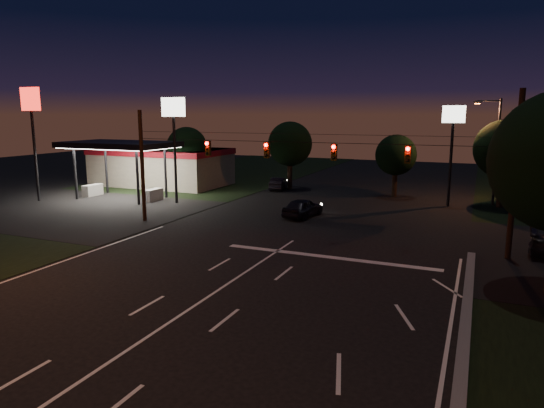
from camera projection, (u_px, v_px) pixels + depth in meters
The scene contains 17 objects.
ground at pixel (153, 333), 17.26m from camera, with size 140.00×140.00×0.00m, color black.
cross_street_left at pixel (73, 210), 39.48m from camera, with size 20.00×16.00×0.02m, color black.
stop_bar at pixel (328, 257), 26.47m from camera, with size 12.00×0.50×0.01m, color silver.
utility_pole_right at pixel (507, 259), 26.14m from camera, with size 0.30×0.30×9.00m, color black.
utility_pole_left at pixel (145, 221), 35.47m from camera, with size 0.28×0.28×8.00m, color black.
signal_span at pixel (299, 150), 29.77m from camera, with size 24.00×0.40×1.56m.
gas_station at pixel (159, 164), 52.77m from camera, with size 14.20×16.10×5.25m.
pole_sign_left_near at pixel (174, 123), 41.30m from camera, with size 2.20×0.30×9.10m.
pole_sign_left_far at pixel (32, 115), 42.24m from camera, with size 2.00×0.30×10.00m.
pole_sign_right at pixel (453, 132), 40.11m from camera, with size 1.80×0.30×8.40m.
street_light_right_far at pixel (494, 144), 40.83m from camera, with size 2.20×0.35×9.00m.
tree_far_a at pixel (188, 148), 50.67m from camera, with size 4.20×4.20×6.42m.
tree_far_b at pixel (291, 144), 50.34m from camera, with size 4.60×4.60×6.98m.
tree_far_c at pixel (396, 156), 45.27m from camera, with size 3.80×3.80×5.86m.
tree_far_d at pixel (504, 150), 39.82m from camera, with size 4.80×4.80×7.30m.
car_oncoming_a at pixel (303, 207), 36.78m from camera, with size 1.70×4.22×1.44m, color black.
car_oncoming_b at pixel (278, 184), 50.25m from camera, with size 1.32×3.78×1.24m, color black.
Camera 1 is at (10.27, -13.14, 7.67)m, focal length 32.00 mm.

